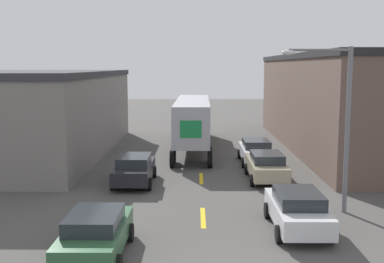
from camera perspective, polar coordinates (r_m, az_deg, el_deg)
name	(u,v)px	position (r m, az deg, el deg)	size (l,w,h in m)	color
road_centerline	(203,217)	(20.39, 1.32, -10.15)	(0.20, 16.87, 0.01)	gold
warehouse_left	(13,112)	(36.93, -20.41, 2.14)	(13.64, 21.97, 5.93)	slate
warehouse_right	(350,101)	(38.72, 18.27, 3.40)	(9.76, 26.72, 7.18)	brown
semi_truck	(193,118)	(36.70, 0.13, 1.65)	(2.79, 15.90, 3.84)	silver
parked_car_right_mid	(267,166)	(26.91, 8.82, -4.03)	(2.08, 4.59, 1.55)	tan
parked_car_right_far	(256,151)	(31.54, 7.58, -2.27)	(2.08, 4.59, 1.55)	silver
parked_car_left_far	(134,169)	(26.00, -6.85, -4.41)	(2.08, 4.59, 1.55)	black
parked_car_left_near	(96,233)	(16.46, -11.36, -11.75)	(2.08, 4.59, 1.55)	#2D5B38
parked_car_right_near	(297,209)	(19.13, 12.38, -9.00)	(2.08, 4.59, 1.55)	silver
street_lamp	(339,115)	(21.18, 16.98, 1.83)	(2.97, 0.32, 7.09)	slate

